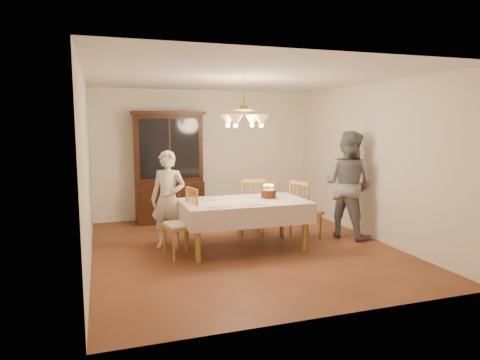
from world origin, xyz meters
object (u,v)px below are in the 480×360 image
object	(u,v)px
chair_far_side	(251,209)
birthday_cake	(268,194)
china_hutch	(169,169)
elderly_woman	(168,199)
dining_table	(244,205)

from	to	relation	value
chair_far_side	birthday_cake	world-z (taller)	chair_far_side
chair_far_side	birthday_cake	distance (m)	0.84
china_hutch	elderly_woman	world-z (taller)	china_hutch
elderly_woman	birthday_cake	bearing A→B (deg)	14.99
dining_table	china_hutch	world-z (taller)	china_hutch
china_hutch	elderly_woman	bearing A→B (deg)	-99.40
dining_table	birthday_cake	distance (m)	0.44
dining_table	chair_far_side	xyz separation A→B (m)	(0.39, 0.78, -0.24)
dining_table	elderly_woman	size ratio (longest dim) A/B	1.25
china_hutch	elderly_woman	size ratio (longest dim) A/B	1.42
dining_table	chair_far_side	size ratio (longest dim) A/B	1.90
dining_table	chair_far_side	distance (m)	0.91
chair_far_side	birthday_cake	size ratio (longest dim) A/B	3.33
china_hutch	chair_far_side	world-z (taller)	china_hutch
dining_table	elderly_woman	distance (m)	1.18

